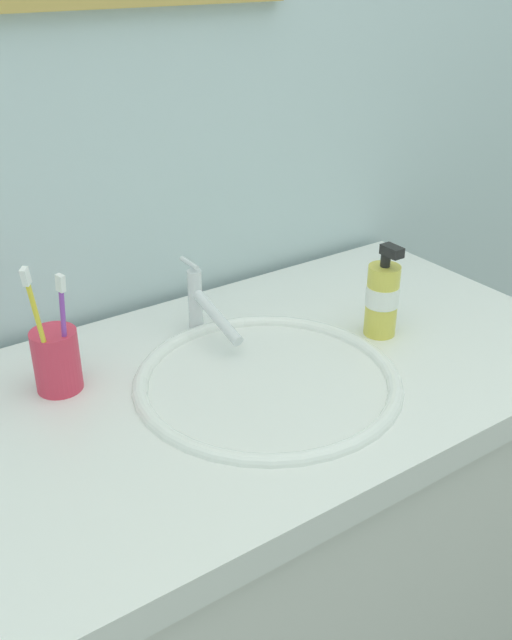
% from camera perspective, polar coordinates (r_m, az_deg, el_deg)
% --- Properties ---
extents(tiled_wall_back, '(2.25, 0.04, 2.40)m').
position_cam_1_polar(tiled_wall_back, '(1.23, -8.74, 16.51)').
color(tiled_wall_back, silver).
rests_on(tiled_wall_back, ground).
extents(vanity_counter, '(1.05, 0.58, 0.86)m').
position_cam_1_polar(vanity_counter, '(1.36, 0.40, -19.59)').
color(vanity_counter, silver).
rests_on(vanity_counter, ground).
extents(sink_basin, '(0.40, 0.40, 0.13)m').
position_cam_1_polar(sink_basin, '(1.08, 0.91, -6.98)').
color(sink_basin, white).
rests_on(sink_basin, vanity_counter).
extents(faucet, '(0.02, 0.17, 0.12)m').
position_cam_1_polar(faucet, '(1.17, -4.23, 1.22)').
color(faucet, silver).
rests_on(faucet, sink_basin).
extents(toothbrush_cup, '(0.07, 0.07, 0.09)m').
position_cam_1_polar(toothbrush_cup, '(1.06, -15.62, -3.12)').
color(toothbrush_cup, '#D8334C').
rests_on(toothbrush_cup, vanity_counter).
extents(toothbrush_yellow, '(0.04, 0.04, 0.21)m').
position_cam_1_polar(toothbrush_yellow, '(1.00, -16.91, -0.40)').
color(toothbrush_yellow, yellow).
rests_on(toothbrush_yellow, toothbrush_cup).
extents(toothbrush_purple, '(0.02, 0.03, 0.18)m').
position_cam_1_polar(toothbrush_purple, '(1.01, -15.10, -0.46)').
color(toothbrush_purple, purple).
rests_on(toothbrush_purple, toothbrush_cup).
extents(soap_dispenser, '(0.05, 0.06, 0.16)m').
position_cam_1_polar(soap_dispenser, '(1.17, 10.04, 1.77)').
color(soap_dispenser, '#DBCC4C').
rests_on(soap_dispenser, vanity_counter).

